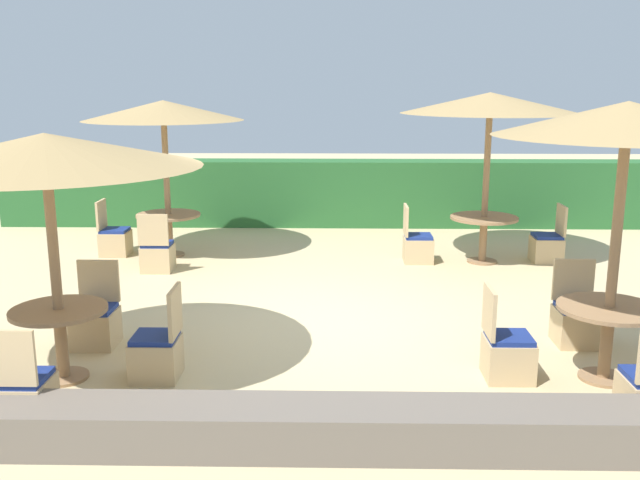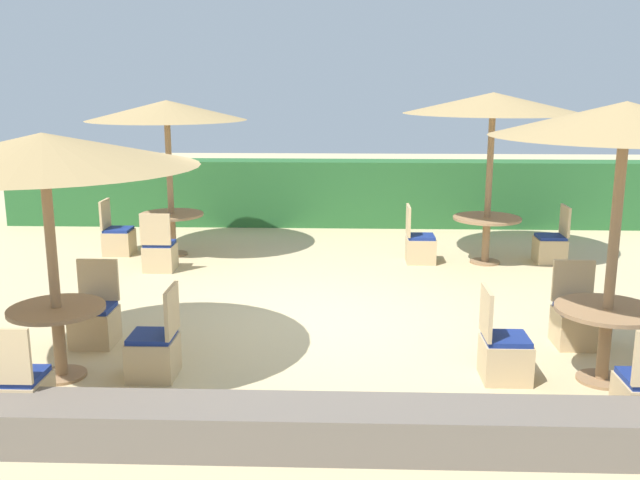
{
  "view_description": "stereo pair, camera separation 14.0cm",
  "coord_description": "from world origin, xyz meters",
  "px_view_note": "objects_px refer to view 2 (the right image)",
  "views": [
    {
      "loc": [
        0.18,
        -8.23,
        2.91
      ],
      "look_at": [
        0.0,
        0.6,
        0.9
      ],
      "focal_mm": 40.0,
      "sensor_mm": 36.0,
      "label": 1
    },
    {
      "loc": [
        0.32,
        -8.23,
        2.91
      ],
      "look_at": [
        0.0,
        0.6,
        0.9
      ],
      "focal_mm": 40.0,
      "sensor_mm": 36.0,
      "label": 2
    }
  ],
  "objects_px": {
    "round_table_front_left": "(58,325)",
    "patio_chair_front_right_west": "(504,354)",
    "parasol_back_left": "(167,111)",
    "parasol_front_left": "(43,151)",
    "round_table_back_right": "(487,227)",
    "patio_chair_front_left_south": "(18,395)",
    "parasol_back_right": "(493,104)",
    "round_table_front_right": "(606,325)",
    "patio_chair_front_left_north": "(95,321)",
    "patio_chair_back_left_west": "(118,239)",
    "patio_chair_back_right_west": "(420,246)",
    "patio_chair_front_left_east": "(155,352)",
    "parasol_front_right": "(625,121)",
    "patio_chair_back_left_south": "(160,254)",
    "patio_chair_front_right_north": "(576,322)",
    "round_table_back_left": "(172,222)",
    "patio_chair_back_right_east": "(551,247)"
  },
  "relations": [
    {
      "from": "parasol_back_left",
      "to": "patio_chair_back_left_west",
      "type": "height_order",
      "value": "parasol_back_left"
    },
    {
      "from": "patio_chair_back_left_south",
      "to": "round_table_back_right",
      "type": "distance_m",
      "value": 5.17
    },
    {
      "from": "round_table_back_left",
      "to": "parasol_back_left",
      "type": "bearing_deg",
      "value": 0.0
    },
    {
      "from": "parasol_front_left",
      "to": "round_table_back_right",
      "type": "height_order",
      "value": "parasol_front_left"
    },
    {
      "from": "patio_chair_front_left_east",
      "to": "parasol_front_right",
      "type": "bearing_deg",
      "value": -89.27
    },
    {
      "from": "patio_chair_front_left_south",
      "to": "patio_chair_front_left_north",
      "type": "height_order",
      "value": "same"
    },
    {
      "from": "patio_chair_front_right_west",
      "to": "round_table_front_right",
      "type": "bearing_deg",
      "value": 89.62
    },
    {
      "from": "parasol_front_left",
      "to": "patio_chair_front_left_south",
      "type": "bearing_deg",
      "value": -88.54
    },
    {
      "from": "parasol_back_right",
      "to": "parasol_front_right",
      "type": "height_order",
      "value": "parasol_front_right"
    },
    {
      "from": "patio_chair_back_right_west",
      "to": "round_table_front_right",
      "type": "distance_m",
      "value": 4.79
    },
    {
      "from": "patio_chair_back_left_west",
      "to": "round_table_back_right",
      "type": "relative_size",
      "value": 0.87
    },
    {
      "from": "patio_chair_front_left_east",
      "to": "patio_chair_front_right_west",
      "type": "relative_size",
      "value": 1.0
    },
    {
      "from": "parasol_front_left",
      "to": "round_table_front_left",
      "type": "distance_m",
      "value": 1.71
    },
    {
      "from": "round_table_back_left",
      "to": "parasol_back_right",
      "type": "bearing_deg",
      "value": -3.73
    },
    {
      "from": "parasol_back_left",
      "to": "patio_chair_front_left_south",
      "type": "distance_m",
      "value": 6.37
    },
    {
      "from": "round_table_back_right",
      "to": "parasol_back_right",
      "type": "bearing_deg",
      "value": 0.0
    },
    {
      "from": "patio_chair_front_left_north",
      "to": "parasol_back_right",
      "type": "relative_size",
      "value": 0.33
    },
    {
      "from": "parasol_front_left",
      "to": "patio_chair_back_right_west",
      "type": "relative_size",
      "value": 3.11
    },
    {
      "from": "patio_chair_front_left_south",
      "to": "patio_chair_back_left_west",
      "type": "bearing_deg",
      "value": 99.83
    },
    {
      "from": "patio_chair_back_right_west",
      "to": "patio_chair_front_left_south",
      "type": "bearing_deg",
      "value": -35.2
    },
    {
      "from": "patio_chair_front_left_south",
      "to": "round_table_front_left",
      "type": "bearing_deg",
      "value": 91.46
    },
    {
      "from": "patio_chair_back_left_south",
      "to": "patio_chair_back_right_west",
      "type": "xyz_separation_m",
      "value": [
        4.06,
        0.65,
        0.0
      ]
    },
    {
      "from": "parasol_back_left",
      "to": "round_table_back_right",
      "type": "bearing_deg",
      "value": -3.73
    },
    {
      "from": "parasol_back_left",
      "to": "patio_chair_front_right_west",
      "type": "height_order",
      "value": "parasol_back_left"
    },
    {
      "from": "patio_chair_front_left_north",
      "to": "parasol_front_right",
      "type": "bearing_deg",
      "value": 171.29
    },
    {
      "from": "parasol_front_left",
      "to": "round_table_front_right",
      "type": "bearing_deg",
      "value": 1.0
    },
    {
      "from": "patio_chair_front_right_west",
      "to": "patio_chair_front_right_north",
      "type": "bearing_deg",
      "value": 134.08
    },
    {
      "from": "patio_chair_front_right_north",
      "to": "patio_chair_back_right_east",
      "type": "bearing_deg",
      "value": -101.5
    },
    {
      "from": "round_table_back_left",
      "to": "patio_chair_front_right_north",
      "type": "height_order",
      "value": "patio_chair_front_right_north"
    },
    {
      "from": "patio_chair_front_left_south",
      "to": "patio_chair_front_right_north",
      "type": "relative_size",
      "value": 1.0
    },
    {
      "from": "patio_chair_front_left_east",
      "to": "parasol_back_right",
      "type": "bearing_deg",
      "value": -41.68
    },
    {
      "from": "parasol_front_left",
      "to": "parasol_front_right",
      "type": "distance_m",
      "value": 5.36
    },
    {
      "from": "round_table_back_right",
      "to": "parasol_front_right",
      "type": "height_order",
      "value": "parasol_front_right"
    },
    {
      "from": "round_table_back_left",
      "to": "patio_chair_back_left_south",
      "type": "relative_size",
      "value": 1.14
    },
    {
      "from": "parasol_front_left",
      "to": "parasol_back_right",
      "type": "bearing_deg",
      "value": 42.71
    },
    {
      "from": "round_table_back_left",
      "to": "patio_chair_back_right_east",
      "type": "relative_size",
      "value": 1.14
    },
    {
      "from": "parasol_back_left",
      "to": "round_table_front_right",
      "type": "xyz_separation_m",
      "value": [
        5.43,
        -4.93,
        -1.82
      ]
    },
    {
      "from": "parasol_back_left",
      "to": "patio_chair_front_right_west",
      "type": "bearing_deg",
      "value": -47.77
    },
    {
      "from": "patio_chair_back_left_south",
      "to": "round_table_back_left",
      "type": "bearing_deg",
      "value": 92.26
    },
    {
      "from": "patio_chair_back_left_south",
      "to": "round_table_front_left",
      "type": "xyz_separation_m",
      "value": [
        0.04,
        -4.03,
        0.28
      ]
    },
    {
      "from": "patio_chair_back_left_west",
      "to": "round_table_front_right",
      "type": "xyz_separation_m",
      "value": [
        6.37,
        -4.95,
        0.31
      ]
    },
    {
      "from": "patio_chair_front_left_north",
      "to": "round_table_front_right",
      "type": "distance_m",
      "value": 5.39
    },
    {
      "from": "round_table_front_left",
      "to": "patio_chair_front_right_west",
      "type": "xyz_separation_m",
      "value": [
        4.39,
        0.1,
        -0.28
      ]
    },
    {
      "from": "parasol_back_right",
      "to": "round_table_front_right",
      "type": "relative_size",
      "value": 2.79
    },
    {
      "from": "patio_chair_back_left_south",
      "to": "round_table_front_left",
      "type": "relative_size",
      "value": 1.0
    },
    {
      "from": "patio_chair_back_right_west",
      "to": "round_table_back_right",
      "type": "bearing_deg",
      "value": 90.24
    },
    {
      "from": "patio_chair_front_left_south",
      "to": "patio_chair_front_right_west",
      "type": "bearing_deg",
      "value": 13.9
    },
    {
      "from": "round_table_front_left",
      "to": "patio_chair_front_right_west",
      "type": "relative_size",
      "value": 1.0
    },
    {
      "from": "round_table_back_left",
      "to": "patio_chair_back_left_west",
      "type": "bearing_deg",
      "value": 178.49
    },
    {
      "from": "parasol_front_right",
      "to": "patio_chair_front_left_east",
      "type": "bearing_deg",
      "value": -179.27
    }
  ]
}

